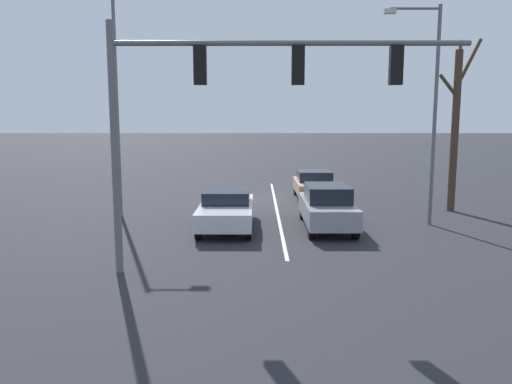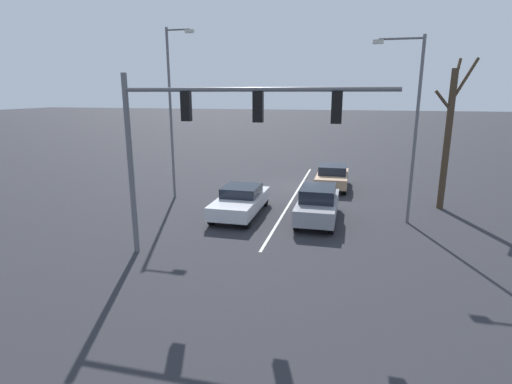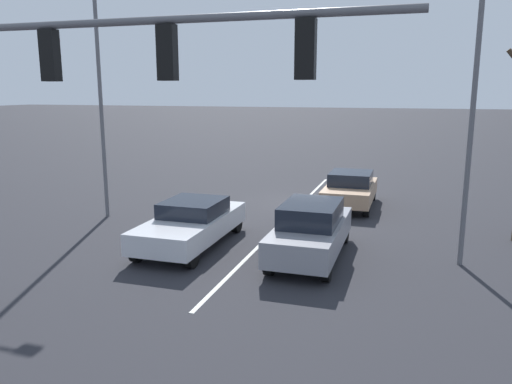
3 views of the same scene
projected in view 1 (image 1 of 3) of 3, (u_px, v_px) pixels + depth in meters
The scene contains 9 objects.
ground_plane at pixel (275, 199), 25.30m from camera, with size 240.00×240.00×0.00m, color #28282D.
lane_stripe_left_divider at pixel (276, 208), 22.73m from camera, with size 0.12×17.19×0.01m, color silver.
car_silver_midlane_front at pixel (227, 209), 18.52m from camera, with size 1.92×4.73×1.39m.
car_gray_leftlane_front at pixel (327, 206), 18.46m from camera, with size 1.74×4.52×1.62m.
car_tan_leftlane_second at pixel (314, 184), 25.18m from camera, with size 1.87×4.16×1.44m.
traffic_signal_gantry at pixel (228, 92), 12.58m from camera, with size 9.05×0.37×6.45m.
street_lamp_right_shoulder at pixel (120, 92), 20.22m from camera, with size 1.57×0.24×9.11m.
street_lamp_left_shoulder at pixel (429, 100), 18.52m from camera, with size 2.12×0.24×8.14m.
bare_tree_near at pixel (456, 124), 21.53m from camera, with size 1.95×0.98×7.44m.
Camera 1 is at (0.84, 24.98, 4.02)m, focal length 35.00 mm.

